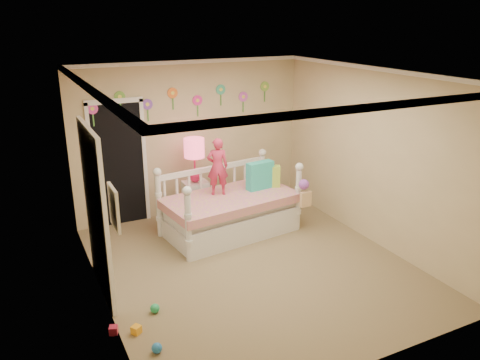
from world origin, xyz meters
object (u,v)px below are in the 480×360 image
child (218,167)px  nightstand (196,201)px  daybed (230,199)px  table_lamp (194,153)px

child → nightstand: bearing=-57.7°
daybed → table_lamp: bearing=104.9°
nightstand → table_lamp: 0.82m
daybed → child: (-0.14, 0.14, 0.51)m
daybed → nightstand: 0.81m
nightstand → table_lamp: size_ratio=0.91×
child → nightstand: 0.95m
nightstand → child: bearing=-73.6°
nightstand → table_lamp: bearing=0.0°
nightstand → daybed: bearing=-66.5°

